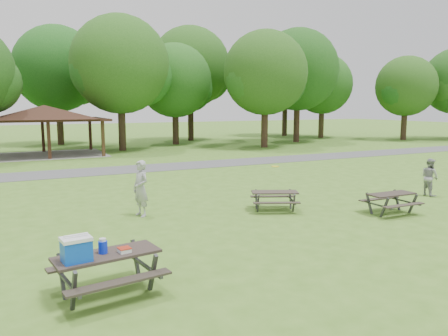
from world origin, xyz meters
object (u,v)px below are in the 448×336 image
at_px(picnic_table_near, 98,258).
at_px(frisbee_catcher, 430,177).
at_px(picnic_table_middle, 275,196).
at_px(frisbee_thrower, 141,188).

height_order(picnic_table_near, frisbee_catcher, frisbee_catcher).
relative_size(picnic_table_near, picnic_table_middle, 1.09).
bearing_deg(frisbee_catcher, picnic_table_middle, 92.26).
bearing_deg(frisbee_catcher, picnic_table_near, 112.84).
xyz_separation_m(picnic_table_near, picnic_table_middle, (7.05, 4.53, -0.29)).
bearing_deg(frisbee_thrower, picnic_table_near, -41.38).
xyz_separation_m(picnic_table_near, frisbee_thrower, (2.52, 5.87, 0.15)).
bearing_deg(picnic_table_near, picnic_table_middle, 32.74).
relative_size(picnic_table_middle, frisbee_thrower, 1.07).
bearing_deg(picnic_table_middle, frisbee_thrower, 163.46).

